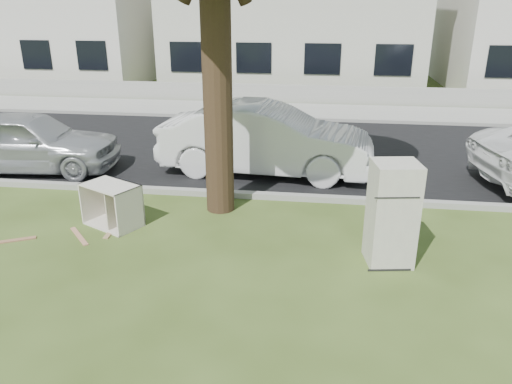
# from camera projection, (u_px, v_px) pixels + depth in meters

# --- Properties ---
(ground) EXTENTS (120.00, 120.00, 0.00)m
(ground) POSITION_uv_depth(u_px,v_px,m) (223.00, 253.00, 8.05)
(ground) COLOR #374A1A
(road) EXTENTS (120.00, 7.00, 0.01)m
(road) POSITION_uv_depth(u_px,v_px,m) (266.00, 149.00, 13.59)
(road) COLOR black
(road) RESTS_ON ground
(kerb_near) EXTENTS (120.00, 0.18, 0.12)m
(kerb_near) POSITION_uv_depth(u_px,v_px,m) (246.00, 197.00, 10.31)
(kerb_near) COLOR gray
(kerb_near) RESTS_ON ground
(kerb_far) EXTENTS (120.00, 0.18, 0.12)m
(kerb_far) POSITION_uv_depth(u_px,v_px,m) (278.00, 120.00, 16.87)
(kerb_far) COLOR gray
(kerb_far) RESTS_ON ground
(sidewalk) EXTENTS (120.00, 2.80, 0.01)m
(sidewalk) POSITION_uv_depth(u_px,v_px,m) (282.00, 111.00, 18.21)
(sidewalk) COLOR gray
(sidewalk) RESTS_ON ground
(low_wall) EXTENTS (120.00, 0.15, 0.70)m
(low_wall) POSITION_uv_depth(u_px,v_px,m) (285.00, 94.00, 19.56)
(low_wall) COLOR gray
(low_wall) RESTS_ON ground
(townhouse_left) EXTENTS (10.20, 8.16, 7.04)m
(townhouse_left) POSITION_uv_depth(u_px,v_px,m) (50.00, 5.00, 24.43)
(townhouse_left) COLOR beige
(townhouse_left) RESTS_ON ground
(townhouse_center) EXTENTS (11.22, 8.16, 7.44)m
(townhouse_center) POSITION_uv_depth(u_px,v_px,m) (295.00, 1.00, 22.86)
(townhouse_center) COLOR beige
(townhouse_center) RESTS_ON ground
(fridge) EXTENTS (0.76, 0.72, 1.62)m
(fridge) POSITION_uv_depth(u_px,v_px,m) (392.00, 214.00, 7.53)
(fridge) COLOR beige
(fridge) RESTS_ON ground
(cabinet) EXTENTS (1.17, 1.01, 0.78)m
(cabinet) POSITION_uv_depth(u_px,v_px,m) (112.00, 205.00, 8.94)
(cabinet) COLOR silver
(cabinet) RESTS_ON ground
(plank_a) EXTENTS (1.05, 0.61, 0.02)m
(plank_a) POSITION_uv_depth(u_px,v_px,m) (0.00, 242.00, 8.39)
(plank_a) COLOR #906345
(plank_a) RESTS_ON ground
(plank_b) EXTENTS (0.60, 0.66, 0.02)m
(plank_b) POSITION_uv_depth(u_px,v_px,m) (79.00, 236.00, 8.61)
(plank_b) COLOR tan
(plank_b) RESTS_ON ground
(plank_c) EXTENTS (0.13, 0.80, 0.02)m
(plank_c) POSITION_uv_depth(u_px,v_px,m) (113.00, 228.00, 8.90)
(plank_c) COLOR #A18159
(plank_c) RESTS_ON ground
(car_center) EXTENTS (5.01, 2.08, 1.61)m
(car_center) POSITION_uv_depth(u_px,v_px,m) (266.00, 139.00, 11.51)
(car_center) COLOR silver
(car_center) RESTS_ON ground
(car_left) EXTENTS (4.32, 2.03, 1.43)m
(car_left) POSITION_uv_depth(u_px,v_px,m) (28.00, 141.00, 11.71)
(car_left) COLOR #A2A4A9
(car_left) RESTS_ON ground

